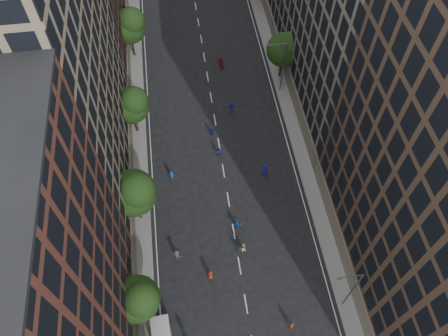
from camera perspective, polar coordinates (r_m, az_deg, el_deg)
name	(u,v)px	position (r m, az deg, el deg)	size (l,w,h in m)	color
ground	(215,122)	(63.56, -1.14, 5.96)	(240.00, 240.00, 0.00)	black
sidewalk_left	(131,93)	(68.82, -12.07, 9.54)	(4.00, 105.00, 0.15)	slate
sidewalk_right	(285,77)	(70.36, 7.99, 11.63)	(4.00, 105.00, 0.15)	slate
bldg_left_a	(14,312)	(38.45, -25.77, -16.55)	(14.00, 22.00, 30.00)	brown
bldg_left_b	(36,72)	(49.85, -23.36, 11.39)	(14.00, 26.00, 34.00)	#887659
tree_left_1	(138,299)	(45.93, -11.15, -16.42)	(4.80, 4.80, 8.21)	black
tree_left_2	(134,192)	(50.32, -11.67, -3.09)	(5.60, 5.60, 9.45)	black
tree_left_3	(132,104)	(59.32, -11.94, 8.21)	(5.00, 5.00, 8.58)	black
tree_left_4	(129,25)	(71.04, -12.26, 17.81)	(5.40, 5.40, 9.08)	black
tree_right_a	(285,48)	(66.75, 7.96, 15.21)	(5.00, 5.00, 8.39)	black
streetlamp_near	(351,289)	(47.64, 16.30, -14.90)	(2.64, 0.22, 9.06)	#595B60
streetlamp_far	(282,65)	(64.78, 7.57, 13.21)	(2.64, 0.22, 9.06)	#595B60
skater_6	(211,275)	(51.02, -1.76, -13.80)	(0.77, 0.50, 1.58)	#9A2E19
skater_7	(292,326)	(49.85, 8.83, -19.67)	(0.59, 0.39, 1.62)	#A0291A
skater_8	(243,248)	(52.18, 2.49, -10.40)	(0.86, 0.67, 1.77)	silver
skater_9	(177,255)	(52.01, -6.14, -11.29)	(1.20, 0.69, 1.86)	#414046
skater_10	(240,249)	(52.23, 2.05, -10.59)	(0.89, 0.37, 1.52)	#1D6238
skater_11	(237,225)	(53.57, 1.73, -7.45)	(1.42, 0.45, 1.53)	#1654B2
skater_12	(265,170)	(57.76, 5.36, -0.20)	(0.88, 0.57, 1.79)	#13139F
skater_13	(172,176)	(57.39, -6.85, -1.02)	(0.64, 0.42, 1.76)	blue
skater_14	(218,152)	(59.39, -0.73, 2.16)	(0.73, 0.57, 1.50)	#13249B
skater_15	(231,107)	(64.43, 0.95, 8.01)	(1.08, 0.62, 1.68)	#111390
skater_16	(212,132)	(61.42, -1.53, 4.69)	(0.91, 0.38, 1.55)	#1520AF
skater_17	(221,62)	(70.89, -0.36, 13.62)	(1.77, 0.56, 1.90)	#A81C23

